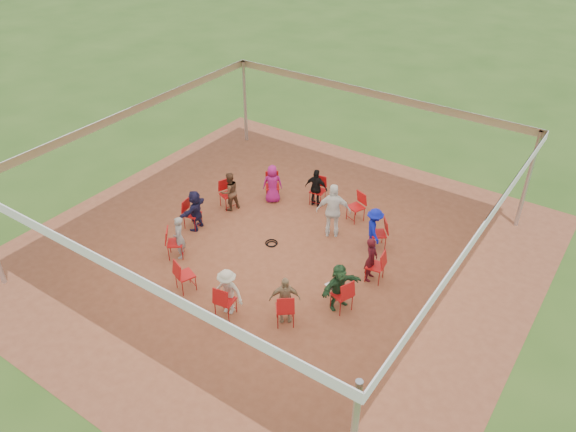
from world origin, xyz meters
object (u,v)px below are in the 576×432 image
Objects in this scene: cable_coil at (272,243)px; chair_8 at (175,243)px; person_seated_6 at (195,210)px; person_seated_1 at (371,259)px; chair_7 at (192,214)px; chair_11 at (285,308)px; chair_10 at (225,301)px; chair_0 at (342,295)px; person_seated_5 at (230,191)px; standing_person at (333,211)px; chair_9 at (185,275)px; chair_2 at (378,234)px; person_seated_9 at (285,299)px; person_seated_0 at (339,286)px; person_seated_8 at (228,292)px; chair_3 at (356,207)px; chair_5 at (272,187)px; chair_4 at (318,191)px; person_seated_4 at (273,184)px; person_seated_3 at (316,188)px; person_seated_7 at (179,238)px; person_seated_2 at (374,229)px; chair_1 at (375,266)px; laptop at (335,284)px; chair_6 at (228,195)px.

chair_8 is at bearing -133.14° from cable_coil.
person_seated_1 is at bearing 90.00° from person_seated_6.
chair_7 and chair_11 have the same top height.
chair_7 is 1.00× the size of chair_10.
chair_0 is 5.37m from person_seated_5.
chair_9 is at bearing 37.31° from standing_person.
chair_2 is 0.73× the size of person_seated_9.
person_seated_0 and person_seated_8 have the same top height.
chair_3 is 0.73× the size of person_seated_0.
chair_5 is at bearing 125.13° from cable_coil.
chair_4 is 2.56m from cable_coil.
chair_8 is 2.69m from person_seated_8.
person_seated_4 is at bearing 90.00° from chair_11.
chair_11 is at bearing 15.00° from chair_10.
standing_person is at bearing 64.08° from person_seated_9.
chair_0 is at bearing 120.74° from person_seated_3.
person_seated_4 is 2.62m from person_seated_6.
standing_person reaches higher than person_seated_9.
person_seated_1 and person_seated_7 have the same top height.
chair_11 is at bearing 105.00° from chair_4.
person_seated_1 is 1.36m from person_seated_2.
person_seated_4 reaches higher than chair_7.
person_seated_6 is at bearing 133.72° from chair_10.
person_seated_3 is 1.00× the size of person_seated_8.
chair_1 is at bearing 15.00° from chair_0.
person_seated_9 is at bearing 46.28° from chair_8.
person_seated_7 reaches higher than chair_2.
chair_0 and chair_2 have the same top height.
person_seated_1 and person_seated_6 have the same top height.
person_seated_2 is 0.75× the size of standing_person.
chair_0 is 0.73× the size of person_seated_7.
chair_1 is 0.73× the size of person_seated_0.
chair_8 is at bearing 120.74° from person_seated_0.
person_seated_7 is at bearing 120.00° from person_seated_0.
chair_5 is 0.73× the size of person_seated_1.
laptop is (0.26, -2.53, -0.03)m from person_seated_2.
chair_9 is at bearing 15.00° from chair_8.
chair_10 is at bearing 120.00° from chair_2.
chair_5 is 2.42m from cable_coil.
chair_8 is at bearing 30.00° from chair_6.
person_seated_4 is (-3.78, 0.32, 0.17)m from chair_2.
chair_2 is (-0.42, 2.71, 0.00)m from chair_0.
chair_5 reaches higher than cable_coil.
person_seated_6 reaches higher than chair_1.
person_seated_3 is at bearing 60.00° from person_seated_0.
chair_9 is 0.73× the size of person_seated_5.
person_seated_9 is 3.05m from cable_coil.
chair_11 is 0.73× the size of person_seated_9.
chair_0 and chair_7 have the same top height.
person_seated_1 reaches higher than laptop.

